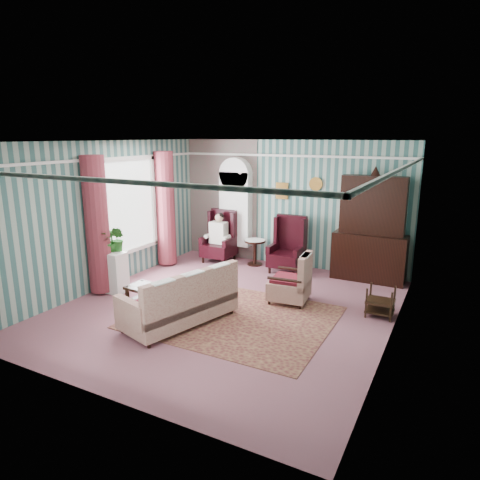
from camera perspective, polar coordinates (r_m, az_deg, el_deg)
The scene contains 17 objects.
floor at distance 7.72m, azimuth -1.72°, elevation -9.05°, with size 6.00×6.00×0.00m, color #804A53.
room_shell at distance 7.65m, azimuth -5.24°, elevation 6.30°, with size 5.53×6.02×2.91m.
bookcase at distance 10.42m, azimuth -0.62°, elevation 3.42°, with size 0.80×0.28×2.24m, color white.
dresser_hutch at distance 9.24m, azimuth 17.09°, elevation 1.84°, with size 1.50×0.56×2.36m, color black.
wingback_left at distance 10.31m, azimuth -2.86°, elevation 0.48°, with size 0.76×0.80×1.25m, color black.
wingback_right at distance 9.57m, azimuth 6.22°, elevation -0.64°, with size 0.76×0.80×1.25m, color black.
seated_woman at distance 10.32m, azimuth -2.86°, elevation 0.29°, with size 0.44×0.40×1.18m, color silver, non-canonical shape.
round_side_table at distance 10.11m, azimuth 2.00°, elevation -1.68°, with size 0.50×0.50×0.60m, color black.
nest_table at distance 7.67m, azimuth 18.22°, elevation -7.75°, with size 0.45×0.38×0.54m, color black.
plant_stand at distance 8.73m, azimuth -16.65°, elevation -4.11°, with size 0.55×0.35×0.80m, color white.
rug at distance 7.34m, azimuth -0.81°, elevation -10.24°, with size 3.20×2.60×0.01m, color #481E18.
sofa at distance 7.02m, azimuth -8.15°, elevation -6.92°, with size 1.91×1.05×1.06m, color beige.
floral_armchair at distance 7.90m, azimuth 6.60°, elevation -5.10°, with size 0.77×0.77×0.90m, color beige.
coffee_table at distance 7.83m, azimuth -11.81°, elevation -7.51°, with size 0.87×0.48×0.38m, color black.
potted_plant_a at distance 8.52m, azimuth -17.59°, elevation -0.24°, with size 0.41×0.35×0.45m, color #23581B.
potted_plant_b at distance 8.58m, azimuth -15.94°, elevation 0.11°, with size 0.27×0.22×0.49m, color #234917.
potted_plant_c at distance 8.62m, azimuth -16.76°, elevation -0.10°, with size 0.24×0.24×0.43m, color #27591B.
Camera 1 is at (3.49, -6.20, 3.00)m, focal length 32.00 mm.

